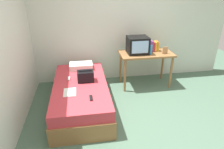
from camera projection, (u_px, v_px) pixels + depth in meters
The scene contains 13 objects.
ground_plane at pixel (142, 128), 3.31m from camera, with size 8.00×8.00×0.00m, color #4C6B56.
wall_back at pixel (120, 25), 4.55m from camera, with size 5.20×0.10×2.60m, color silver.
bed at pixel (81, 95), 3.76m from camera, with size 1.00×2.00×0.50m.
desk at pixel (146, 57), 4.42m from camera, with size 1.16×0.60×0.78m.
tv at pixel (138, 45), 4.28m from camera, with size 0.44×0.39×0.36m.
water_bottle at pixel (151, 50), 4.26m from camera, with size 0.07×0.07×0.20m, color #3399DB.
book_row at pixel (154, 46), 4.46m from camera, with size 0.18×0.15×0.23m.
picture_frame at pixel (165, 50), 4.28m from camera, with size 0.11×0.02×0.16m, color #9E754C.
pillow at pixel (81, 66), 4.26m from camera, with size 0.48×0.30×0.12m, color silver.
handbag at pixel (86, 76), 3.71m from camera, with size 0.30×0.20×0.23m.
magazine at pixel (70, 92), 3.36m from camera, with size 0.21×0.29×0.01m, color white.
remote_dark at pixel (91, 98), 3.18m from camera, with size 0.04×0.16×0.02m, color black.
remote_silver at pixel (69, 78), 3.82m from camera, with size 0.04×0.14×0.02m, color #B7B7BC.
Camera 1 is at (-0.91, -2.51, 2.20)m, focal length 32.01 mm.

